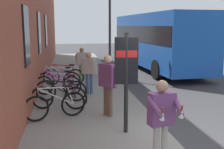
{
  "coord_description": "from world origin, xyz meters",
  "views": [
    {
      "loc": [
        -5.79,
        2.38,
        2.68
      ],
      "look_at": [
        2.42,
        1.08,
        1.21
      ],
      "focal_mm": 44.57,
      "sensor_mm": 36.0,
      "label": 1
    }
  ],
  "objects": [
    {
      "name": "ground",
      "position": [
        6.0,
        -1.0,
        0.0
      ],
      "size": [
        60.0,
        60.0,
        0.0
      ],
      "primitive_type": "plane",
      "color": "#38383A"
    },
    {
      "name": "sidewalk_pavement",
      "position": [
        8.0,
        1.75,
        0.06
      ],
      "size": [
        24.0,
        3.5,
        0.12
      ],
      "primitive_type": "cube",
      "color": "gray",
      "rests_on": "ground"
    },
    {
      "name": "bicycle_nearest_sign",
      "position": [
        1.78,
        2.76,
        0.51
      ],
      "size": [
        0.68,
        1.7,
        0.97
      ],
      "color": "black",
      "rests_on": "sidewalk_pavement"
    },
    {
      "name": "bicycle_under_window",
      "position": [
        2.67,
        2.69,
        0.51
      ],
      "size": [
        0.54,
        1.75,
        0.97
      ],
      "color": "black",
      "rests_on": "sidewalk_pavement"
    },
    {
      "name": "bicycle_mid_rack",
      "position": [
        3.6,
        2.65,
        0.51
      ],
      "size": [
        0.5,
        1.75,
        0.97
      ],
      "color": "black",
      "rests_on": "sidewalk_pavement"
    },
    {
      "name": "bicycle_leaning_wall",
      "position": [
        4.51,
        2.78,
        0.51
      ],
      "size": [
        0.53,
        1.75,
        0.97
      ],
      "color": "black",
      "rests_on": "sidewalk_pavement"
    },
    {
      "name": "bicycle_by_door",
      "position": [
        5.42,
        2.77,
        0.51
      ],
      "size": [
        0.48,
        1.77,
        0.97
      ],
      "color": "black",
      "rests_on": "sidewalk_pavement"
    },
    {
      "name": "bicycle_far_end",
      "position": [
        6.19,
        2.6,
        0.51
      ],
      "size": [
        0.5,
        1.76,
        0.97
      ],
      "color": "black",
      "rests_on": "sidewalk_pavement"
    },
    {
      "name": "transit_info_sign",
      "position": [
        0.51,
        1.04,
        1.72
      ],
      "size": [
        0.15,
        0.56,
        2.4
      ],
      "color": "black",
      "rests_on": "sidewalk_pavement"
    },
    {
      "name": "city_bus",
      "position": [
        10.85,
        -3.0,
        1.92
      ],
      "size": [
        10.62,
        3.11,
        3.35
      ],
      "color": "#1951B2",
      "rests_on": "ground"
    },
    {
      "name": "pedestrian_by_facade",
      "position": [
        1.81,
        1.29,
        1.19
      ],
      "size": [
        0.55,
        0.51,
        1.75
      ],
      "color": "brown",
      "rests_on": "sidewalk_pavement"
    },
    {
      "name": "pedestrian_crossing_street",
      "position": [
        7.19,
        1.75,
        1.06
      ],
      "size": [
        0.27,
        0.59,
        1.54
      ],
      "color": "#4C724C",
      "rests_on": "sidewalk_pavement"
    },
    {
      "name": "pedestrian_near_bus",
      "position": [
        4.52,
        1.62,
        1.09
      ],
      "size": [
        0.39,
        0.56,
        1.58
      ],
      "color": "#334C8C",
      "rests_on": "sidewalk_pavement"
    },
    {
      "name": "tourist_with_hotdogs",
      "position": [
        -1.22,
        0.75,
        1.12
      ],
      "size": [
        0.62,
        0.62,
        1.62
      ],
      "color": "#B2A599",
      "rests_on": "sidewalk_pavement"
    },
    {
      "name": "street_lamp",
      "position": [
        8.01,
        0.3,
        3.37
      ],
      "size": [
        0.28,
        0.28,
        5.53
      ],
      "color": "#333338",
      "rests_on": "sidewalk_pavement"
    }
  ]
}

